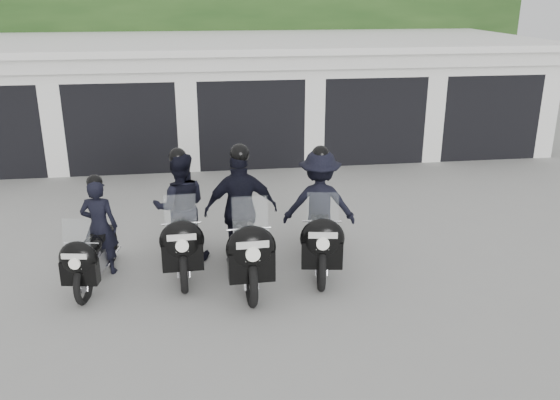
{
  "coord_description": "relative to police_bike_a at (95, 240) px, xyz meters",
  "views": [
    {
      "loc": [
        -1.32,
        -8.71,
        4.23
      ],
      "look_at": [
        -0.07,
        0.14,
        1.05
      ],
      "focal_mm": 38.0,
      "sensor_mm": 36.0,
      "label": 1
    }
  ],
  "objects": [
    {
      "name": "garage_block",
      "position": [
        2.94,
        8.25,
        0.76
      ],
      "size": [
        16.4,
        6.8,
        2.96
      ],
      "color": "white",
      "rests_on": "ground"
    },
    {
      "name": "background_vegetation",
      "position": [
        3.31,
        13.11,
        2.11
      ],
      "size": [
        20.0,
        3.9,
        5.8
      ],
      "color": "#1C3A15",
      "rests_on": "ground"
    },
    {
      "name": "police_bike_d",
      "position": [
        3.5,
        0.2,
        0.18
      ],
      "size": [
        1.26,
        2.25,
        1.97
      ],
      "rotation": [
        0.0,
        0.0,
        -0.16
      ],
      "color": "black",
      "rests_on": "ground"
    },
    {
      "name": "police_bike_c",
      "position": [
        2.24,
        -0.06,
        0.23
      ],
      "size": [
        1.17,
        2.42,
        2.1
      ],
      "rotation": [
        0.0,
        0.0,
        0.03
      ],
      "color": "black",
      "rests_on": "ground"
    },
    {
      "name": "police_bike_b",
      "position": [
        1.29,
        0.41,
        0.16
      ],
      "size": [
        0.9,
        2.25,
        1.96
      ],
      "rotation": [
        0.0,
        0.0,
        0.03
      ],
      "color": "black",
      "rests_on": "ground"
    },
    {
      "name": "ground",
      "position": [
        2.94,
        0.19,
        -0.66
      ],
      "size": [
        80.0,
        80.0,
        0.0
      ],
      "primitive_type": "plane",
      "color": "gray",
      "rests_on": "ground"
    },
    {
      "name": "police_bike_a",
      "position": [
        0.0,
        0.0,
        0.0
      ],
      "size": [
        0.77,
        1.9,
        1.67
      ],
      "rotation": [
        0.0,
        0.0,
        -0.16
      ],
      "color": "black",
      "rests_on": "ground"
    }
  ]
}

